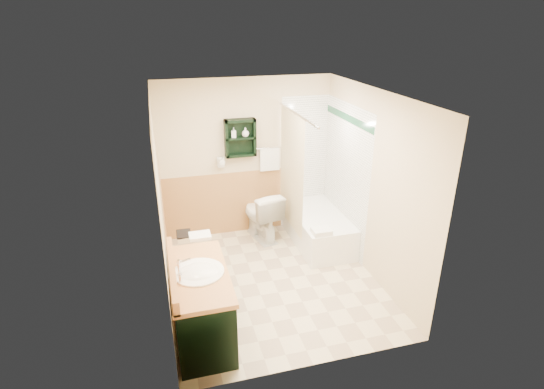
{
  "coord_description": "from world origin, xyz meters",
  "views": [
    {
      "loc": [
        -1.25,
        -4.47,
        3.18
      ],
      "look_at": [
        0.04,
        0.2,
        1.13
      ],
      "focal_mm": 28.0,
      "sensor_mm": 36.0,
      "label": 1
    }
  ],
  "objects_px": {
    "toilet": "(261,215)",
    "soap_bottle_b": "(245,133)",
    "wall_shelf": "(240,138)",
    "vanity": "(201,304)",
    "vanity_book": "(176,227)",
    "hair_dryer": "(221,162)",
    "bathtub": "(316,227)",
    "soap_bottle_a": "(234,135)"
  },
  "relations": [
    {
      "from": "wall_shelf",
      "to": "hair_dryer",
      "type": "xyz_separation_m",
      "value": [
        -0.3,
        0.02,
        -0.35
      ]
    },
    {
      "from": "soap_bottle_a",
      "to": "soap_bottle_b",
      "type": "bearing_deg",
      "value": 0.0
    },
    {
      "from": "soap_bottle_b",
      "to": "soap_bottle_a",
      "type": "bearing_deg",
      "value": 180.0
    },
    {
      "from": "hair_dryer",
      "to": "toilet",
      "type": "height_order",
      "value": "hair_dryer"
    },
    {
      "from": "wall_shelf",
      "to": "vanity_book",
      "type": "xyz_separation_m",
      "value": [
        -1.06,
        -1.31,
        -0.65
      ]
    },
    {
      "from": "wall_shelf",
      "to": "toilet",
      "type": "distance_m",
      "value": 1.21
    },
    {
      "from": "toilet",
      "to": "soap_bottle_b",
      "type": "relative_size",
      "value": 5.84
    },
    {
      "from": "soap_bottle_a",
      "to": "wall_shelf",
      "type": "bearing_deg",
      "value": 3.02
    },
    {
      "from": "wall_shelf",
      "to": "soap_bottle_a",
      "type": "height_order",
      "value": "wall_shelf"
    },
    {
      "from": "wall_shelf",
      "to": "vanity_book",
      "type": "distance_m",
      "value": 1.81
    },
    {
      "from": "vanity",
      "to": "bathtub",
      "type": "xyz_separation_m",
      "value": [
        1.92,
        1.63,
        -0.16
      ]
    },
    {
      "from": "bathtub",
      "to": "soap_bottle_a",
      "type": "distance_m",
      "value": 1.84
    },
    {
      "from": "toilet",
      "to": "soap_bottle_a",
      "type": "bearing_deg",
      "value": -45.91
    },
    {
      "from": "vanity_book",
      "to": "soap_bottle_b",
      "type": "xyz_separation_m",
      "value": [
        1.14,
        1.31,
        0.72
      ]
    },
    {
      "from": "soap_bottle_b",
      "to": "vanity_book",
      "type": "bearing_deg",
      "value": -131.03
    },
    {
      "from": "vanity",
      "to": "toilet",
      "type": "bearing_deg",
      "value": 59.62
    },
    {
      "from": "wall_shelf",
      "to": "vanity",
      "type": "xyz_separation_m",
      "value": [
        -0.89,
        -2.17,
        -1.16
      ]
    },
    {
      "from": "soap_bottle_b",
      "to": "vanity",
      "type": "bearing_deg",
      "value": -114.15
    },
    {
      "from": "vanity",
      "to": "soap_bottle_b",
      "type": "xyz_separation_m",
      "value": [
        0.97,
        2.16,
        1.23
      ]
    },
    {
      "from": "bathtub",
      "to": "soap_bottle_b",
      "type": "xyz_separation_m",
      "value": [
        -0.95,
        0.53,
        1.38
      ]
    },
    {
      "from": "wall_shelf",
      "to": "soap_bottle_a",
      "type": "distance_m",
      "value": 0.11
    },
    {
      "from": "vanity",
      "to": "vanity_book",
      "type": "distance_m",
      "value": 1.01
    },
    {
      "from": "bathtub",
      "to": "soap_bottle_b",
      "type": "bearing_deg",
      "value": 150.62
    },
    {
      "from": "bathtub",
      "to": "vanity_book",
      "type": "relative_size",
      "value": 6.57
    },
    {
      "from": "toilet",
      "to": "soap_bottle_b",
      "type": "height_order",
      "value": "soap_bottle_b"
    },
    {
      "from": "hair_dryer",
      "to": "soap_bottle_b",
      "type": "xyz_separation_m",
      "value": [
        0.38,
        -0.03,
        0.42
      ]
    },
    {
      "from": "hair_dryer",
      "to": "vanity",
      "type": "bearing_deg",
      "value": -105.17
    },
    {
      "from": "soap_bottle_a",
      "to": "soap_bottle_b",
      "type": "height_order",
      "value": "soap_bottle_b"
    },
    {
      "from": "soap_bottle_a",
      "to": "vanity_book",
      "type": "bearing_deg",
      "value": -126.49
    },
    {
      "from": "vanity",
      "to": "toilet",
      "type": "height_order",
      "value": "vanity"
    },
    {
      "from": "vanity_book",
      "to": "soap_bottle_a",
      "type": "distance_m",
      "value": 1.77
    },
    {
      "from": "hair_dryer",
      "to": "toilet",
      "type": "distance_m",
      "value": 1.01
    },
    {
      "from": "vanity_book",
      "to": "soap_bottle_b",
      "type": "bearing_deg",
      "value": 50.25
    },
    {
      "from": "hair_dryer",
      "to": "bathtub",
      "type": "distance_m",
      "value": 1.73
    },
    {
      "from": "vanity",
      "to": "vanity_book",
      "type": "height_order",
      "value": "vanity_book"
    },
    {
      "from": "hair_dryer",
      "to": "toilet",
      "type": "xyz_separation_m",
      "value": [
        0.54,
        -0.25,
        -0.82
      ]
    },
    {
      "from": "wall_shelf",
      "to": "vanity_book",
      "type": "height_order",
      "value": "wall_shelf"
    },
    {
      "from": "toilet",
      "to": "soap_bottle_b",
      "type": "bearing_deg",
      "value": -65.5
    },
    {
      "from": "bathtub",
      "to": "soap_bottle_a",
      "type": "xyz_separation_m",
      "value": [
        -1.12,
        0.53,
        1.36
      ]
    },
    {
      "from": "vanity",
      "to": "bathtub",
      "type": "distance_m",
      "value": 2.52
    },
    {
      "from": "vanity",
      "to": "soap_bottle_a",
      "type": "height_order",
      "value": "soap_bottle_a"
    },
    {
      "from": "wall_shelf",
      "to": "hair_dryer",
      "type": "distance_m",
      "value": 0.46
    }
  ]
}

